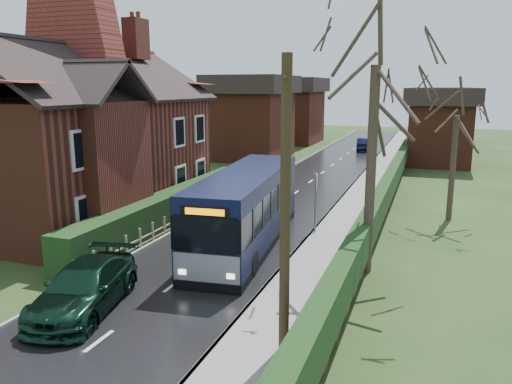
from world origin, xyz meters
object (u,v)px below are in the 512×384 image
at_px(car_silver, 211,202).
at_px(car_green, 85,287).
at_px(bus, 247,209).
at_px(brick_house, 82,132).
at_px(bus_stop_sign, 316,194).
at_px(telegraph_pole, 285,212).

distance_m(car_silver, car_green, 11.85).
xyz_separation_m(bus, car_green, (-2.40, -7.47, -0.87)).
xyz_separation_m(brick_house, car_green, (7.13, -9.25, -3.67)).
bearing_deg(bus, car_silver, 124.00).
distance_m(car_green, bus_stop_sign, 11.08).
bearing_deg(bus_stop_sign, car_green, -138.22).
height_order(car_silver, telegraph_pole, telegraph_pole).
height_order(brick_house, telegraph_pole, brick_house).
distance_m(brick_house, car_silver, 7.44).
bearing_deg(telegraph_pole, car_green, 170.68).
xyz_separation_m(bus, telegraph_pole, (4.00, -8.00, 2.15)).
bearing_deg(brick_house, car_silver, 23.11).
relative_size(brick_house, bus_stop_sign, 5.11).
relative_size(bus, bus_stop_sign, 3.72).
relative_size(bus, car_green, 2.19).
xyz_separation_m(bus, bus_stop_sign, (2.40, 2.44, 0.31)).
bearing_deg(brick_house, bus, -10.57).
relative_size(car_green, telegraph_pole, 0.66).
xyz_separation_m(car_silver, bus_stop_sign, (6.00, -1.87, 1.21)).
xyz_separation_m(car_green, telegraph_pole, (6.40, -0.52, 3.02)).
relative_size(brick_house, telegraph_pole, 1.98).
distance_m(car_silver, telegraph_pole, 14.78).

